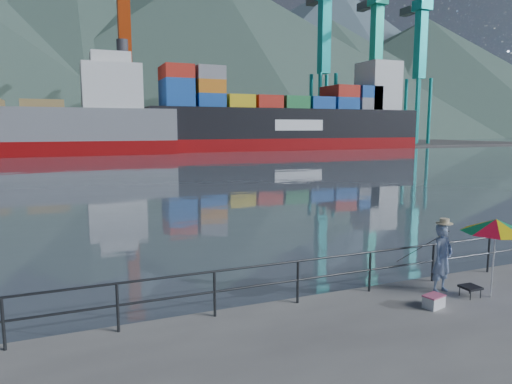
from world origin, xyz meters
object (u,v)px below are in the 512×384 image
(fisherman, at_px, (442,258))
(cooler_bag, at_px, (434,302))
(beach_umbrella, at_px, (496,226))
(container_ship, at_px, (296,118))
(bulk_carrier, at_px, (9,127))

(fisherman, distance_m, cooler_bag, 1.36)
(beach_umbrella, relative_size, container_ship, 0.03)
(beach_umbrella, height_order, container_ship, container_ship)
(fisherman, bearing_deg, container_ship, 54.01)
(beach_umbrella, bearing_deg, cooler_bag, 179.54)
(fisherman, bearing_deg, bulk_carrier, 92.00)
(fisherman, relative_size, cooler_bag, 3.74)
(cooler_bag, relative_size, bulk_carrier, 0.01)
(container_ship, bearing_deg, fisherman, -114.60)
(fisherman, xyz_separation_m, beach_umbrella, (0.85, -0.74, 0.89))
(fisherman, relative_size, container_ship, 0.03)
(container_ship, bearing_deg, bulk_carrier, -176.26)
(beach_umbrella, relative_size, bulk_carrier, 0.04)
(beach_umbrella, distance_m, bulk_carrier, 72.65)
(cooler_bag, xyz_separation_m, bulk_carrier, (-15.70, 70.47, 3.97))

